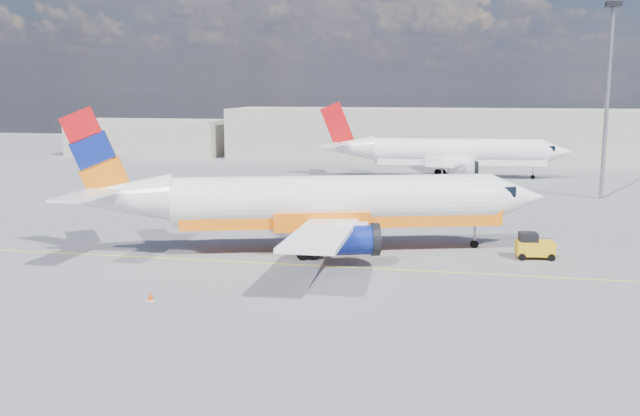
% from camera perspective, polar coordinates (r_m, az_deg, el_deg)
% --- Properties ---
extents(ground, '(240.00, 240.00, 0.00)m').
position_cam_1_polar(ground, '(43.45, 0.97, -5.70)').
color(ground, slate).
rests_on(ground, ground).
extents(taxi_line, '(70.00, 0.15, 0.01)m').
position_cam_1_polar(taxi_line, '(46.31, 1.64, -4.73)').
color(taxi_line, yellow).
rests_on(taxi_line, ground).
extents(terminal_main, '(70.00, 14.00, 8.00)m').
position_cam_1_polar(terminal_main, '(116.49, 10.11, 5.84)').
color(terminal_main, '#AFA997').
rests_on(terminal_main, ground).
extents(terminal_annex, '(26.00, 10.00, 6.00)m').
position_cam_1_polar(terminal_annex, '(125.09, -13.60, 5.51)').
color(terminal_annex, '#AFA997').
rests_on(terminal_annex, ground).
extents(main_jet, '(34.11, 25.99, 10.32)m').
position_cam_1_polar(main_jet, '(49.98, -0.06, 0.37)').
color(main_jet, white).
rests_on(main_jet, ground).
extents(second_jet, '(31.84, 25.11, 9.65)m').
position_cam_1_polar(second_jet, '(92.24, 10.27, 4.37)').
color(second_jet, white).
rests_on(second_jet, ground).
extents(gse_tug, '(2.65, 1.81, 1.78)m').
position_cam_1_polar(gse_tug, '(50.47, 16.73, -2.95)').
color(gse_tug, black).
rests_on(gse_tug, ground).
extents(traffic_cone, '(0.38, 0.38, 0.53)m').
position_cam_1_polar(traffic_cone, '(40.19, -13.42, -6.88)').
color(traffic_cone, white).
rests_on(traffic_cone, ground).
extents(floodlight_mast, '(1.45, 1.45, 19.87)m').
position_cam_1_polar(floodlight_mast, '(79.02, 22.07, 9.27)').
color(floodlight_mast, '#97979F').
rests_on(floodlight_mast, ground).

